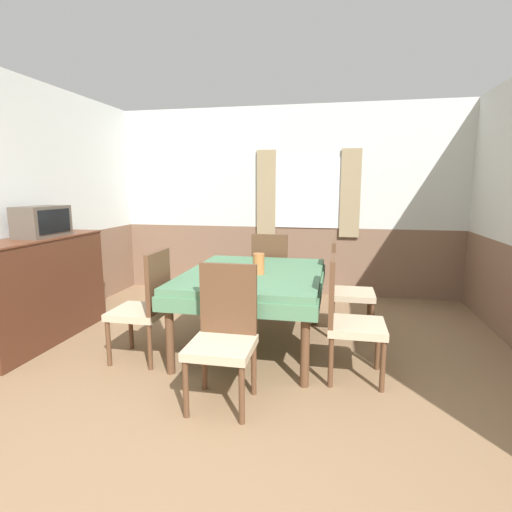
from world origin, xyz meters
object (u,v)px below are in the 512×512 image
chair_right_near (347,316)px  chair_left_near (146,303)px  chair_head_near (224,332)px  dining_table (254,282)px  chair_head_window (271,272)px  vase (259,264)px  chair_right_far (345,286)px  tv (42,221)px  sideboard (39,289)px

chair_right_near → chair_left_near: same height
chair_left_near → chair_head_near: same height
dining_table → chair_head_window: bearing=90.0°
chair_left_near → vase: 1.05m
chair_head_window → chair_right_near: bearing=-60.6°
chair_right_far → tv: 3.07m
dining_table → chair_head_near: (0.00, -1.02, -0.11)m
chair_right_far → tv: (-2.92, -0.69, 0.67)m
chair_head_window → chair_right_near: size_ratio=1.00×
dining_table → sideboard: bearing=-172.1°
dining_table → sideboard: sideboard is taller
chair_head_near → tv: 2.32m
chair_left_near → sideboard: size_ratio=0.64×
tv → chair_right_near: bearing=-5.8°
tv → vase: (2.13, 0.10, -0.36)m
chair_right_far → vase: 1.03m
vase → sideboard: bearing=-174.8°
chair_head_near → dining_table: bearing=-90.0°
dining_table → chair_right_far: bearing=30.0°
chair_head_near → tv: size_ratio=1.86×
chair_right_far → sideboard: sideboard is taller
chair_right_far → chair_head_near: (-0.86, -1.52, 0.00)m
tv → vase: 2.16m
chair_right_far → chair_left_near: (-1.71, -0.99, 0.00)m
chair_head_near → tv: (-2.06, 0.82, 0.67)m
chair_right_far → sideboard: 3.04m
dining_table → chair_right_near: bearing=-30.0°
dining_table → chair_left_near: 0.99m
chair_right_far → tv: size_ratio=1.86×
chair_right_far → sideboard: size_ratio=0.64×
chair_right_far → chair_right_near: 0.99m
dining_table → vase: (0.07, -0.09, 0.20)m
chair_head_near → sideboard: sideboard is taller
dining_table → chair_left_near: chair_left_near is taller
chair_head_window → tv: size_ratio=1.86×
chair_left_near → tv: 1.41m
sideboard → tv: tv is taller
sideboard → vase: bearing=5.2°
chair_right_far → sideboard: bearing=-75.1°
dining_table → vase: size_ratio=8.49×
chair_left_near → vase: (0.92, 0.40, 0.31)m
chair_head_window → chair_head_near: (0.00, -2.04, 0.00)m
chair_left_near → dining_table: bearing=-60.0°
chair_head_window → chair_left_near: (-0.86, -1.52, 0.00)m
chair_head_near → tv: tv is taller
chair_head_near → chair_head_window: bearing=-90.0°
chair_head_window → chair_left_near: bearing=-119.4°
dining_table → chair_right_near: chair_right_near is taller
chair_head_window → chair_left_near: same height
chair_right_near → chair_head_near: (-0.86, -0.53, 0.00)m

